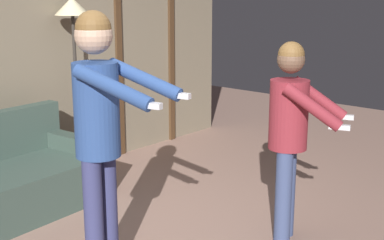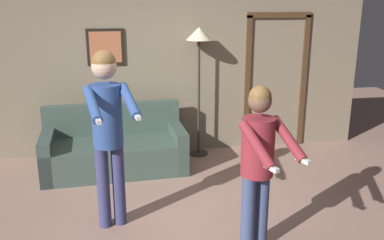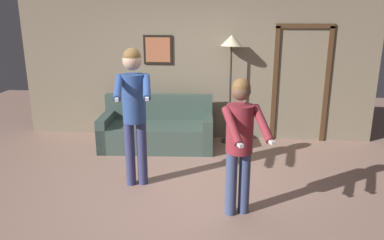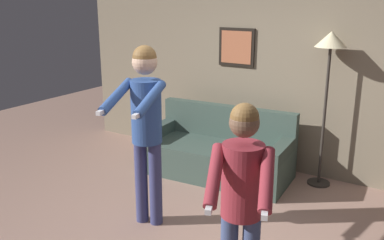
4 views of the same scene
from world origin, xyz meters
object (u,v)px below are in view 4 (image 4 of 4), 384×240
object	(u,v)px
person_standing_right	(242,192)
person_standing_left	(145,118)
torchiere_lamp	(330,56)
couch	(218,154)

from	to	relation	value
person_standing_right	person_standing_left	bearing A→B (deg)	154.79
torchiere_lamp	person_standing_right	world-z (taller)	torchiere_lamp
torchiere_lamp	person_standing_left	bearing A→B (deg)	-122.78
couch	person_standing_left	size ratio (longest dim) A/B	1.06
person_standing_left	person_standing_right	bearing A→B (deg)	-25.21
torchiere_lamp	person_standing_right	xyz separation A→B (m)	(0.12, -2.54, -0.67)
couch	torchiere_lamp	size ratio (longest dim) A/B	1.03
couch	person_standing_right	size ratio (longest dim) A/B	1.23
person_standing_left	person_standing_right	world-z (taller)	person_standing_left
torchiere_lamp	couch	bearing A→B (deg)	-161.91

